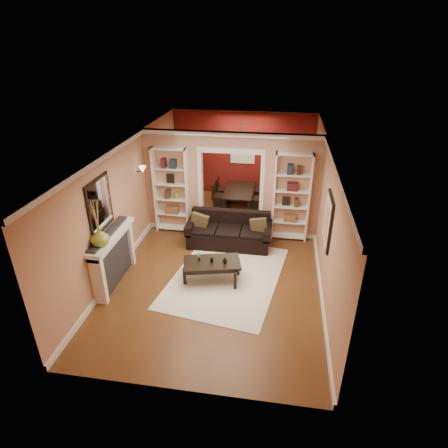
% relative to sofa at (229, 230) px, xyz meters
% --- Properties ---
extents(floor, '(8.00, 8.00, 0.00)m').
position_rel_sofa_xyz_m(floor, '(-0.07, -0.45, -0.41)').
color(floor, brown).
rests_on(floor, ground).
extents(ceiling, '(8.00, 8.00, 0.00)m').
position_rel_sofa_xyz_m(ceiling, '(-0.07, -0.45, 2.29)').
color(ceiling, white).
rests_on(ceiling, ground).
extents(wall_back, '(8.00, 0.00, 8.00)m').
position_rel_sofa_xyz_m(wall_back, '(-0.07, 3.55, 0.94)').
color(wall_back, tan).
rests_on(wall_back, ground).
extents(wall_front, '(8.00, 0.00, 8.00)m').
position_rel_sofa_xyz_m(wall_front, '(-0.07, -4.45, 0.94)').
color(wall_front, tan).
rests_on(wall_front, ground).
extents(wall_left, '(0.00, 8.00, 8.00)m').
position_rel_sofa_xyz_m(wall_left, '(-2.32, -0.45, 0.94)').
color(wall_left, tan).
rests_on(wall_left, ground).
extents(wall_right, '(0.00, 8.00, 8.00)m').
position_rel_sofa_xyz_m(wall_right, '(2.18, -0.45, 0.94)').
color(wall_right, tan).
rests_on(wall_right, ground).
extents(partition_wall, '(4.50, 0.15, 2.70)m').
position_rel_sofa_xyz_m(partition_wall, '(-0.07, 0.75, 0.94)').
color(partition_wall, tan).
rests_on(partition_wall, floor).
extents(red_back_panel, '(4.44, 0.04, 2.64)m').
position_rel_sofa_xyz_m(red_back_panel, '(-0.07, 3.52, 0.91)').
color(red_back_panel, maroon).
rests_on(red_back_panel, floor).
extents(dining_window, '(0.78, 0.03, 0.98)m').
position_rel_sofa_xyz_m(dining_window, '(-0.07, 3.48, 1.14)').
color(dining_window, '#8CA5CC').
rests_on(dining_window, wall_back).
extents(area_rug, '(2.70, 3.43, 0.01)m').
position_rel_sofa_xyz_m(area_rug, '(0.15, -1.41, -0.41)').
color(area_rug, white).
rests_on(area_rug, floor).
extents(sofa, '(2.11, 0.91, 0.83)m').
position_rel_sofa_xyz_m(sofa, '(0.00, 0.00, 0.00)').
color(sofa, black).
rests_on(sofa, floor).
extents(pillow_left, '(0.45, 0.18, 0.43)m').
position_rel_sofa_xyz_m(pillow_left, '(-0.75, -0.02, 0.21)').
color(pillow_left, brown).
rests_on(pillow_left, sofa).
extents(pillow_right, '(0.42, 0.17, 0.41)m').
position_rel_sofa_xyz_m(pillow_right, '(0.75, -0.02, 0.19)').
color(pillow_right, brown).
rests_on(pillow_right, sofa).
extents(coffee_table, '(1.33, 0.92, 0.46)m').
position_rel_sofa_xyz_m(coffee_table, '(-0.15, -1.56, -0.18)').
color(coffee_table, black).
rests_on(coffee_table, floor).
extents(plant_left, '(0.11, 0.10, 0.18)m').
position_rel_sofa_xyz_m(plant_left, '(-0.43, -1.56, 0.13)').
color(plant_left, '#336626').
rests_on(plant_left, coffee_table).
extents(plant_center, '(0.09, 0.11, 0.18)m').
position_rel_sofa_xyz_m(plant_center, '(-0.15, -1.56, 0.14)').
color(plant_center, '#336626').
rests_on(plant_center, coffee_table).
extents(plant_right, '(0.13, 0.13, 0.18)m').
position_rel_sofa_xyz_m(plant_right, '(0.13, -1.56, 0.13)').
color(plant_right, '#336626').
rests_on(plant_right, coffee_table).
extents(bookshelf_left, '(0.90, 0.30, 2.30)m').
position_rel_sofa_xyz_m(bookshelf_left, '(-1.62, 0.58, 0.74)').
color(bookshelf_left, white).
rests_on(bookshelf_left, floor).
extents(bookshelf_right, '(0.90, 0.30, 2.30)m').
position_rel_sofa_xyz_m(bookshelf_right, '(1.48, 0.58, 0.74)').
color(bookshelf_right, white).
rests_on(bookshelf_right, floor).
extents(fireplace, '(0.32, 1.70, 1.16)m').
position_rel_sofa_xyz_m(fireplace, '(-2.16, -1.95, 0.17)').
color(fireplace, white).
rests_on(fireplace, floor).
extents(vase, '(0.41, 0.41, 0.37)m').
position_rel_sofa_xyz_m(vase, '(-2.16, -2.40, 0.93)').
color(vase, olive).
rests_on(vase, fireplace).
extents(mirror, '(0.03, 0.95, 1.10)m').
position_rel_sofa_xyz_m(mirror, '(-2.30, -1.95, 1.39)').
color(mirror, silver).
rests_on(mirror, wall_left).
extents(wall_sconce, '(0.18, 0.18, 0.22)m').
position_rel_sofa_xyz_m(wall_sconce, '(-2.22, 0.10, 1.42)').
color(wall_sconce, '#FFE0A5').
rests_on(wall_sconce, wall_left).
extents(framed_art, '(0.04, 0.85, 1.05)m').
position_rel_sofa_xyz_m(framed_art, '(2.14, -1.45, 1.14)').
color(framed_art, black).
rests_on(framed_art, wall_right).
extents(dining_table, '(1.59, 0.88, 0.56)m').
position_rel_sofa_xyz_m(dining_table, '(0.00, 2.42, -0.13)').
color(dining_table, black).
rests_on(dining_table, floor).
extents(dining_chair_nw, '(0.50, 0.50, 0.85)m').
position_rel_sofa_xyz_m(dining_chair_nw, '(-0.55, 2.12, 0.01)').
color(dining_chair_nw, black).
rests_on(dining_chair_nw, floor).
extents(dining_chair_ne, '(0.52, 0.52, 0.82)m').
position_rel_sofa_xyz_m(dining_chair_ne, '(0.55, 2.12, -0.00)').
color(dining_chair_ne, black).
rests_on(dining_chair_ne, floor).
extents(dining_chair_sw, '(0.48, 0.48, 0.81)m').
position_rel_sofa_xyz_m(dining_chair_sw, '(-0.55, 2.72, -0.01)').
color(dining_chair_sw, black).
rests_on(dining_chair_sw, floor).
extents(dining_chair_se, '(0.60, 0.60, 0.92)m').
position_rel_sofa_xyz_m(dining_chair_se, '(0.55, 2.72, 0.05)').
color(dining_chair_se, black).
rests_on(dining_chair_se, floor).
extents(chandelier, '(0.50, 0.50, 0.30)m').
position_rel_sofa_xyz_m(chandelier, '(-0.07, 2.25, 1.61)').
color(chandelier, '#3E2F1C').
rests_on(chandelier, ceiling).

